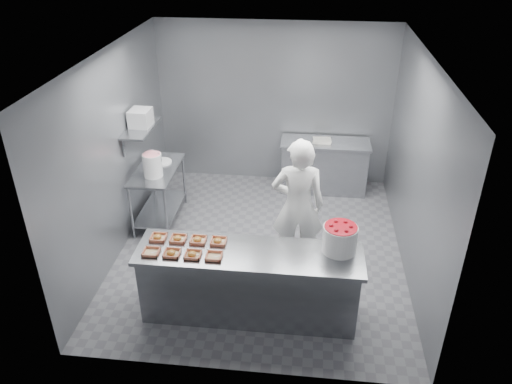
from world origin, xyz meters
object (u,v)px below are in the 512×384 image
worker (298,206)px  back_counter (324,166)px  tray_6 (198,240)px  tray_2 (193,255)px  tray_3 (214,256)px  service_counter (249,283)px  tray_5 (178,239)px  tray_7 (218,241)px  appliance (141,118)px  tray_1 (172,253)px  strawberry_tub (340,238)px  prep_table (158,187)px  tray_4 (158,237)px  glaze_bucket (153,165)px  tray_0 (151,252)px

worker → back_counter: bearing=-102.9°
tray_6 → tray_2: bearing=-90.0°
tray_3 → worker: size_ratio=0.10×
service_counter → worker: size_ratio=1.38×
tray_5 → tray_7: (0.48, 0.00, 0.00)m
appliance → tray_6: bearing=-55.1°
tray_1 → strawberry_tub: 1.90m
tray_3 → prep_table: bearing=121.3°
prep_table → appliance: appliance is taller
prep_table → strawberry_tub: 3.25m
worker → strawberry_tub: 1.00m
tray_2 → tray_4: 0.56m
tray_2 → tray_6: 0.29m
tray_5 → worker: worker is taller
service_counter → tray_2: 0.79m
prep_table → tray_6: tray_6 is taller
service_counter → tray_5: 0.99m
worker → strawberry_tub: bearing=117.1°
back_counter → tray_2: size_ratio=8.01×
back_counter → tray_6: size_ratio=8.01×
service_counter → tray_4: (-1.10, 0.14, 0.47)m
strawberry_tub → glaze_bucket: 3.07m
tray_4 → glaze_bucket: 1.67m
service_counter → tray_0: tray_0 is taller
tray_2 → appliance: bearing=119.2°
tray_1 → appliance: bearing=114.1°
tray_3 → tray_5: size_ratio=1.00×
tray_4 → tray_7: (0.72, 0.00, 0.00)m
tray_4 → tray_6: size_ratio=1.00×
tray_0 → tray_5: bearing=50.7°
prep_table → tray_4: (0.55, -1.81, 0.33)m
tray_7 → strawberry_tub: bearing=0.2°
tray_6 → back_counter: bearing=63.9°
tray_5 → appliance: 2.22m
worker → appliance: 2.64m
tray_0 → tray_1: tray_1 is taller
service_counter → tray_1: tray_1 is taller
tray_7 → glaze_bucket: (-1.24, 1.58, 0.16)m
prep_table → worker: size_ratio=0.64×
service_counter → tray_7: (-0.38, 0.14, 0.47)m
tray_1 → tray_4: (-0.24, 0.29, 0.00)m
tray_3 → worker: bearing=52.3°
prep_table → tray_7: 2.23m
service_counter → tray_0: (-1.10, -0.14, 0.47)m
worker → appliance: size_ratio=5.76×
strawberry_tub → tray_7: bearing=-179.8°
service_counter → tray_6: 0.79m
glaze_bucket → tray_2: bearing=-61.8°
appliance → tray_7: bearing=-50.2°
glaze_bucket → appliance: 0.69m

